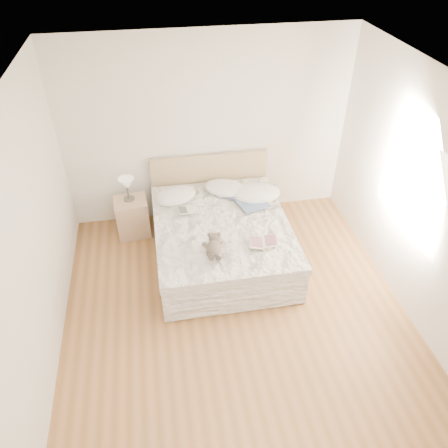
{
  "coord_description": "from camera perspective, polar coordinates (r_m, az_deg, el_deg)",
  "views": [
    {
      "loc": [
        -0.74,
        -3.29,
        4.0
      ],
      "look_at": [
        0.02,
        1.05,
        0.62
      ],
      "focal_mm": 35.0,
      "sensor_mm": 36.0,
      "label": 1
    }
  ],
  "objects": [
    {
      "name": "pillow_middle",
      "position": [
        6.2,
        0.15,
        4.69
      ],
      "size": [
        0.72,
        0.66,
        0.18
      ],
      "primitive_type": "ellipsoid",
      "rotation": [
        0.0,
        0.0,
        -0.51
      ],
      "color": "white",
      "rests_on": "bed"
    },
    {
      "name": "blouse",
      "position": [
        6.0,
        3.3,
        3.26
      ],
      "size": [
        0.75,
        0.78,
        0.02
      ],
      "primitive_type": null,
      "rotation": [
        0.0,
        0.0,
        0.26
      ],
      "color": "#3D4D75",
      "rests_on": "bed"
    },
    {
      "name": "pillow_right",
      "position": [
        6.1,
        4.31,
        3.98
      ],
      "size": [
        0.68,
        0.49,
        0.2
      ],
      "primitive_type": "ellipsoid",
      "rotation": [
        0.0,
        0.0,
        0.04
      ],
      "color": "white",
      "rests_on": "bed"
    },
    {
      "name": "floor",
      "position": [
        5.23,
        1.84,
        -12.4
      ],
      "size": [
        4.0,
        4.5,
        0.0
      ],
      "primitive_type": "cube",
      "color": "brown",
      "rests_on": "ground"
    },
    {
      "name": "pillow_left",
      "position": [
        6.08,
        -6.23,
        3.68
      ],
      "size": [
        0.7,
        0.61,
        0.17
      ],
      "primitive_type": "ellipsoid",
      "rotation": [
        0.0,
        0.0,
        0.44
      ],
      "color": "white",
      "rests_on": "bed"
    },
    {
      "name": "wall_back",
      "position": [
        6.18,
        -2.15,
        12.11
      ],
      "size": [
        4.0,
        0.02,
        2.7
      ],
      "primitive_type": "cube",
      "color": "silver",
      "rests_on": "ground"
    },
    {
      "name": "nightstand",
      "position": [
        6.38,
        -11.87,
        0.92
      ],
      "size": [
        0.48,
        0.43,
        0.56
      ],
      "primitive_type": "cube",
      "rotation": [
        0.0,
        0.0,
        0.08
      ],
      "color": "tan",
      "rests_on": "floor"
    },
    {
      "name": "window",
      "position": [
        5.18,
        23.63,
        4.61
      ],
      "size": [
        0.02,
        1.3,
        1.1
      ],
      "primitive_type": "cube",
      "color": "white",
      "rests_on": "wall_right"
    },
    {
      "name": "childrens_book",
      "position": [
        5.28,
        5.17,
        -2.34
      ],
      "size": [
        0.39,
        0.3,
        0.02
      ],
      "primitive_type": "cube",
      "rotation": [
        0.0,
        0.0,
        -0.17
      ],
      "color": "beige",
      "rests_on": "bed"
    },
    {
      "name": "table_lamp",
      "position": [
        6.12,
        -12.57,
        5.05
      ],
      "size": [
        0.28,
        0.28,
        0.34
      ],
      "color": "#4D4842",
      "rests_on": "nightstand"
    },
    {
      "name": "teddy_bear",
      "position": [
        5.08,
        -1.33,
        -3.73
      ],
      "size": [
        0.27,
        0.36,
        0.18
      ],
      "primitive_type": null,
      "rotation": [
        0.0,
        0.0,
        -0.1
      ],
      "color": "brown",
      "rests_on": "bed"
    },
    {
      "name": "wall_left",
      "position": [
        4.41,
        -24.24,
        -3.45
      ],
      "size": [
        0.02,
        4.5,
        2.7
      ],
      "primitive_type": "cube",
      "color": "silver",
      "rests_on": "ground"
    },
    {
      "name": "photo_book",
      "position": [
        5.8,
        -4.71,
        1.81
      ],
      "size": [
        0.3,
        0.23,
        0.02
      ],
      "primitive_type": "cube",
      "rotation": [
        0.0,
        0.0,
        0.12
      ],
      "color": "silver",
      "rests_on": "bed"
    },
    {
      "name": "bed",
      "position": [
        5.85,
        -0.42,
        -1.62
      ],
      "size": [
        1.72,
        2.14,
        1.0
      ],
      "color": "tan",
      "rests_on": "floor"
    },
    {
      "name": "wall_right",
      "position": [
        5.04,
        25.07,
        1.8
      ],
      "size": [
        0.02,
        4.5,
        2.7
      ],
      "primitive_type": "cube",
      "color": "silver",
      "rests_on": "ground"
    },
    {
      "name": "ceiling",
      "position": [
        3.61,
        2.71,
        16.35
      ],
      "size": [
        4.0,
        4.5,
        0.0
      ],
      "primitive_type": "cube",
      "color": "silver",
      "rests_on": "ground"
    }
  ]
}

